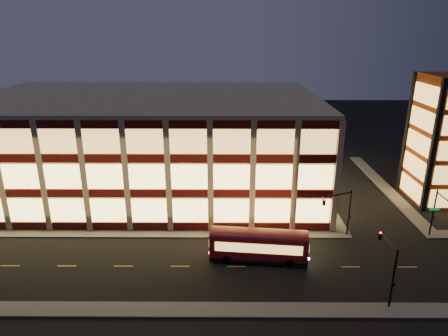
{
  "coord_description": "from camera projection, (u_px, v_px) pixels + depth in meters",
  "views": [
    {
      "loc": [
        8.87,
        -42.35,
        23.62
      ],
      "look_at": [
        8.57,
        8.0,
        6.16
      ],
      "focal_mm": 32.0,
      "sensor_mm": 36.0,
      "label": 1
    }
  ],
  "objects": [
    {
      "name": "stair_tower",
      "position": [
        448.0,
        140.0,
        55.93
      ],
      "size": [
        8.6,
        8.6,
        18.0
      ],
      "color": "#8C3814",
      "rests_on": "ground"
    },
    {
      "name": "sidewalk_tower_west",
      "position": [
        383.0,
        186.0,
        63.65
      ],
      "size": [
        2.0,
        30.0,
        0.15
      ],
      "primitive_type": "cube",
      "color": "#514F4C",
      "rests_on": "ground"
    },
    {
      "name": "sidewalk_office_east",
      "position": [
        315.0,
        186.0,
        63.71
      ],
      "size": [
        2.0,
        30.0,
        0.15
      ],
      "primitive_type": "cube",
      "color": "#514F4C",
      "rests_on": "ground"
    },
    {
      "name": "office_building",
      "position": [
        150.0,
        142.0,
        61.42
      ],
      "size": [
        50.45,
        30.45,
        14.5
      ],
      "color": "tan",
      "rests_on": "ground"
    },
    {
      "name": "traffic_signal_right",
      "position": [
        441.0,
        210.0,
        45.68
      ],
      "size": [
        1.2,
        4.37,
        6.0
      ],
      "color": "black",
      "rests_on": "ground"
    },
    {
      "name": "traffic_signal_far",
      "position": [
        340.0,
        207.0,
        46.55
      ],
      "size": [
        3.79,
        1.87,
        6.0
      ],
      "color": "black",
      "rests_on": "ground"
    },
    {
      "name": "trolley_bus",
      "position": [
        259.0,
        243.0,
        42.8
      ],
      "size": [
        10.59,
        3.66,
        3.52
      ],
      "rotation": [
        0.0,
        0.0,
        -0.1
      ],
      "color": "maroon",
      "rests_on": "ground"
    },
    {
      "name": "traffic_signal_near",
      "position": [
        388.0,
        259.0,
        35.9
      ],
      "size": [
        0.32,
        4.45,
        6.0
      ],
      "color": "black",
      "rests_on": "ground"
    },
    {
      "name": "sidewalk_near",
      "position": [
        126.0,
        310.0,
        35.49
      ],
      "size": [
        100.0,
        2.0,
        0.15
      ],
      "primitive_type": "cube",
      "color": "#514F4C",
      "rests_on": "ground"
    },
    {
      "name": "ground",
      "position": [
        152.0,
        238.0,
        47.8
      ],
      "size": [
        200.0,
        200.0,
        0.0
      ],
      "primitive_type": "plane",
      "color": "black",
      "rests_on": "ground"
    },
    {
      "name": "sidewalk_office_south",
      "position": [
        129.0,
        234.0,
        48.74
      ],
      "size": [
        54.0,
        2.0,
        0.15
      ],
      "primitive_type": "cube",
      "color": "#514F4C",
      "rests_on": "ground"
    }
  ]
}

